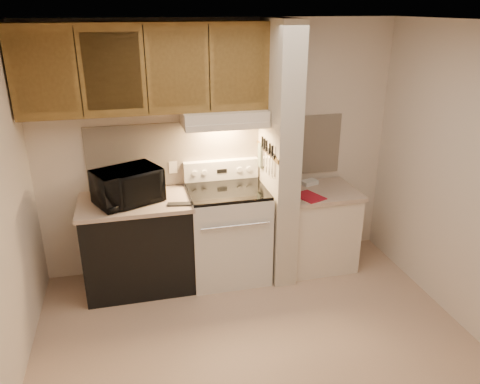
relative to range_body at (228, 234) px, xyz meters
name	(u,v)px	position (x,y,z in m)	size (l,w,h in m)	color
floor	(258,347)	(0.00, -1.16, -0.46)	(3.60, 3.60, 0.00)	tan
ceiling	(264,22)	(0.00, -1.16, 2.04)	(3.60, 3.60, 0.00)	white
wall_back	(220,149)	(0.00, 0.34, 0.79)	(3.60, 0.02, 2.50)	beige
wall_right	(476,186)	(1.80, -1.16, 0.79)	(0.02, 3.00, 2.50)	beige
backsplash	(220,151)	(0.00, 0.33, 0.78)	(2.60, 0.02, 0.63)	#F9E3C9
range_body	(228,234)	(0.00, 0.00, 0.00)	(0.76, 0.65, 0.92)	silver
oven_window	(235,245)	(0.00, -0.32, 0.04)	(0.50, 0.01, 0.30)	black
oven_handle	(236,226)	(0.00, -0.35, 0.26)	(0.02, 0.02, 0.65)	silver
cooktop	(227,190)	(0.00, 0.00, 0.48)	(0.74, 0.64, 0.03)	black
range_backguard	(221,170)	(0.00, 0.28, 0.59)	(0.76, 0.08, 0.20)	silver
range_display	(222,171)	(0.00, 0.24, 0.59)	(0.10, 0.01, 0.04)	black
range_knob_left_outer	(194,173)	(-0.28, 0.24, 0.59)	(0.05, 0.05, 0.02)	silver
range_knob_left_inner	(204,173)	(-0.18, 0.24, 0.59)	(0.05, 0.05, 0.02)	silver
range_knob_right_inner	(239,170)	(0.18, 0.24, 0.59)	(0.05, 0.05, 0.02)	silver
range_knob_right_outer	(249,169)	(0.28, 0.24, 0.59)	(0.05, 0.05, 0.02)	silver
dishwasher_front	(139,246)	(-0.88, 0.01, -0.03)	(1.00, 0.63, 0.87)	black
left_countertop	(135,203)	(-0.88, 0.01, 0.43)	(1.04, 0.67, 0.04)	#BFA591
spoon_rest	(180,204)	(-0.48, -0.19, 0.46)	(0.23, 0.07, 0.02)	black
teal_jar	(139,187)	(-0.83, 0.23, 0.50)	(0.08, 0.08, 0.09)	#275F58
outlet	(173,168)	(-0.48, 0.32, 0.64)	(0.08, 0.01, 0.12)	silver
microwave	(128,186)	(-0.93, -0.01, 0.61)	(0.57, 0.39, 0.32)	black
partition_pillar	(279,156)	(0.51, -0.01, 0.79)	(0.22, 0.70, 2.50)	beige
pillar_trim	(267,151)	(0.39, -0.01, 0.84)	(0.01, 0.70, 0.04)	brown
knife_strip	(268,151)	(0.39, -0.06, 0.86)	(0.02, 0.42, 0.04)	black
knife_blade_a	(272,167)	(0.38, -0.22, 0.76)	(0.01, 0.04, 0.16)	silver
knife_handle_a	(272,151)	(0.38, -0.22, 0.91)	(0.02, 0.02, 0.10)	black
knife_blade_b	(269,165)	(0.38, -0.15, 0.75)	(0.01, 0.04, 0.18)	silver
knife_handle_b	(270,149)	(0.38, -0.15, 0.91)	(0.02, 0.02, 0.10)	black
knife_blade_c	(266,163)	(0.38, -0.05, 0.74)	(0.01, 0.04, 0.20)	silver
knife_handle_c	(267,146)	(0.38, -0.04, 0.91)	(0.02, 0.02, 0.10)	black
knife_blade_d	(264,158)	(0.38, 0.03, 0.76)	(0.01, 0.04, 0.16)	silver
knife_handle_d	(265,144)	(0.38, 0.03, 0.91)	(0.02, 0.02, 0.10)	black
knife_blade_e	(262,157)	(0.38, 0.11, 0.75)	(0.01, 0.04, 0.18)	silver
knife_handle_e	(262,142)	(0.38, 0.10, 0.91)	(0.02, 0.02, 0.10)	black
oven_mitt	(261,155)	(0.38, 0.17, 0.75)	(0.03, 0.10, 0.24)	slate
right_cab_base	(318,229)	(0.97, -0.01, -0.06)	(0.70, 0.60, 0.81)	silver
right_countertop	(320,192)	(0.97, -0.01, 0.37)	(0.74, 0.64, 0.04)	#BFA591
red_folder	(309,197)	(0.79, -0.16, 0.39)	(0.21, 0.29, 0.01)	maroon
white_box	(309,182)	(0.92, 0.17, 0.41)	(0.16, 0.11, 0.04)	white
range_hood	(224,117)	(0.00, 0.12, 1.17)	(0.78, 0.44, 0.15)	silver
hood_lip	(228,127)	(0.00, -0.08, 1.12)	(0.78, 0.04, 0.06)	silver
upper_cabinets	(145,68)	(-0.69, 0.17, 1.62)	(2.18, 0.33, 0.77)	brown
cab_door_a	(43,74)	(-1.51, 0.01, 1.62)	(0.46, 0.01, 0.63)	brown
cab_gap_a	(78,73)	(-1.23, 0.01, 1.62)	(0.01, 0.01, 0.73)	black
cab_door_b	(113,72)	(-0.96, 0.01, 1.62)	(0.46, 0.01, 0.63)	brown
cab_gap_b	(146,71)	(-0.69, 0.01, 1.62)	(0.01, 0.01, 0.73)	black
cab_door_c	(178,70)	(-0.42, 0.01, 1.62)	(0.46, 0.01, 0.63)	brown
cab_gap_c	(209,69)	(-0.14, 0.01, 1.62)	(0.01, 0.01, 0.73)	black
cab_door_d	(240,68)	(0.13, 0.01, 1.62)	(0.46, 0.01, 0.63)	brown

